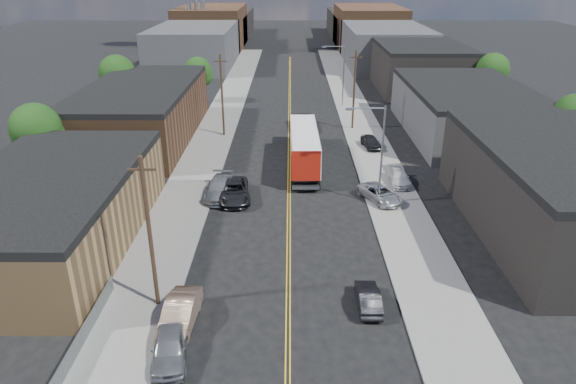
{
  "coord_description": "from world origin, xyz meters",
  "views": [
    {
      "loc": [
        0.12,
        -16.65,
        19.7
      ],
      "look_at": [
        -0.07,
        22.01,
        2.5
      ],
      "focal_mm": 32.0,
      "sensor_mm": 36.0,
      "label": 1
    }
  ],
  "objects_px": {
    "car_right_lot_c": "(371,142)",
    "car_right_lot_b": "(399,177)",
    "car_ahead_truck": "(303,122)",
    "car_left_c": "(234,191)",
    "car_right_lot_a": "(380,194)",
    "car_right_oncoming": "(368,298)",
    "car_left_b": "(180,314)",
    "semi_truck": "(304,143)",
    "car_left_a": "(170,346)",
    "car_left_d": "(220,188)"
  },
  "relations": [
    {
      "from": "car_left_b",
      "to": "car_left_d",
      "type": "xyz_separation_m",
      "value": [
        0.0,
        18.55,
        0.0
      ]
    },
    {
      "from": "semi_truck",
      "to": "car_left_d",
      "type": "relative_size",
      "value": 2.8
    },
    {
      "from": "car_left_a",
      "to": "car_ahead_truck",
      "type": "xyz_separation_m",
      "value": [
        8.12,
        43.16,
        0.04
      ]
    },
    {
      "from": "car_right_lot_b",
      "to": "car_right_lot_c",
      "type": "relative_size",
      "value": 1.08
    },
    {
      "from": "car_left_a",
      "to": "car_right_lot_a",
      "type": "height_order",
      "value": "car_left_a"
    },
    {
      "from": "semi_truck",
      "to": "car_right_oncoming",
      "type": "distance_m",
      "value": 25.63
    },
    {
      "from": "car_left_c",
      "to": "car_left_b",
      "type": "bearing_deg",
      "value": -101.93
    },
    {
      "from": "car_left_a",
      "to": "car_right_lot_b",
      "type": "xyz_separation_m",
      "value": [
        17.06,
        24.15,
        -0.0
      ]
    },
    {
      "from": "car_left_d",
      "to": "car_right_lot_c",
      "type": "distance_m",
      "value": 20.9
    },
    {
      "from": "car_left_d",
      "to": "car_right_lot_b",
      "type": "height_order",
      "value": "car_left_d"
    },
    {
      "from": "car_right_lot_a",
      "to": "car_right_lot_b",
      "type": "bearing_deg",
      "value": 31.18
    },
    {
      "from": "car_right_lot_c",
      "to": "car_left_a",
      "type": "bearing_deg",
      "value": -124.14
    },
    {
      "from": "car_left_c",
      "to": "car_right_oncoming",
      "type": "distance_m",
      "value": 18.93
    },
    {
      "from": "car_left_d",
      "to": "car_right_lot_b",
      "type": "bearing_deg",
      "value": 10.25
    },
    {
      "from": "car_left_c",
      "to": "car_right_lot_c",
      "type": "xyz_separation_m",
      "value": [
        14.48,
        14.14,
        0.02
      ]
    },
    {
      "from": "car_left_d",
      "to": "car_left_b",
      "type": "bearing_deg",
      "value": -89.32
    },
    {
      "from": "car_left_c",
      "to": "car_ahead_truck",
      "type": "relative_size",
      "value": 0.99
    },
    {
      "from": "semi_truck",
      "to": "car_right_lot_a",
      "type": "height_order",
      "value": "semi_truck"
    },
    {
      "from": "car_left_b",
      "to": "car_left_c",
      "type": "height_order",
      "value": "car_left_b"
    },
    {
      "from": "car_right_lot_c",
      "to": "car_left_b",
      "type": "bearing_deg",
      "value": -125.94
    },
    {
      "from": "car_right_lot_c",
      "to": "car_right_lot_b",
      "type": "bearing_deg",
      "value": -93.39
    },
    {
      "from": "car_right_lot_a",
      "to": "car_ahead_truck",
      "type": "relative_size",
      "value": 0.8
    },
    {
      "from": "car_left_a",
      "to": "car_right_lot_c",
      "type": "distance_m",
      "value": 38.31
    },
    {
      "from": "semi_truck",
      "to": "car_left_b",
      "type": "height_order",
      "value": "semi_truck"
    },
    {
      "from": "car_right_oncoming",
      "to": "car_left_a",
      "type": "bearing_deg",
      "value": 22.4
    },
    {
      "from": "semi_truck",
      "to": "car_left_a",
      "type": "height_order",
      "value": "semi_truck"
    },
    {
      "from": "car_right_lot_b",
      "to": "car_ahead_truck",
      "type": "bearing_deg",
      "value": 116.9
    },
    {
      "from": "car_left_b",
      "to": "car_ahead_truck",
      "type": "bearing_deg",
      "value": 81.84
    },
    {
      "from": "car_left_c",
      "to": "car_right_lot_c",
      "type": "height_order",
      "value": "car_left_c"
    },
    {
      "from": "car_right_lot_c",
      "to": "car_ahead_truck",
      "type": "xyz_separation_m",
      "value": [
        -7.76,
        8.3,
        -0.02
      ]
    },
    {
      "from": "car_left_a",
      "to": "car_right_oncoming",
      "type": "bearing_deg",
      "value": 14.36
    },
    {
      "from": "semi_truck",
      "to": "car_left_b",
      "type": "relative_size",
      "value": 3.19
    },
    {
      "from": "car_left_c",
      "to": "car_right_lot_b",
      "type": "height_order",
      "value": "car_left_c"
    },
    {
      "from": "car_right_oncoming",
      "to": "car_right_lot_a",
      "type": "bearing_deg",
      "value": -101.45
    },
    {
      "from": "car_right_lot_a",
      "to": "car_right_lot_b",
      "type": "relative_size",
      "value": 1.08
    },
    {
      "from": "car_right_oncoming",
      "to": "car_right_lot_c",
      "type": "relative_size",
      "value": 0.96
    },
    {
      "from": "car_left_a",
      "to": "car_right_lot_c",
      "type": "relative_size",
      "value": 1.14
    },
    {
      "from": "car_right_lot_a",
      "to": "car_right_lot_b",
      "type": "distance_m",
      "value": 4.66
    },
    {
      "from": "car_right_oncoming",
      "to": "car_right_lot_a",
      "type": "distance_m",
      "value": 15.86
    },
    {
      "from": "car_left_d",
      "to": "car_right_oncoming",
      "type": "height_order",
      "value": "car_left_d"
    },
    {
      "from": "car_ahead_truck",
      "to": "car_right_lot_b",
      "type": "bearing_deg",
      "value": -68.14
    },
    {
      "from": "car_left_c",
      "to": "car_right_oncoming",
      "type": "xyz_separation_m",
      "value": [
        10.0,
        -16.07,
        -0.18
      ]
    },
    {
      "from": "car_left_a",
      "to": "car_ahead_truck",
      "type": "height_order",
      "value": "car_ahead_truck"
    },
    {
      "from": "car_right_lot_a",
      "to": "car_right_lot_b",
      "type": "height_order",
      "value": "car_right_lot_a"
    },
    {
      "from": "car_right_lot_c",
      "to": "semi_truck",
      "type": "bearing_deg",
      "value": -158.1
    },
    {
      "from": "car_right_lot_a",
      "to": "car_ahead_truck",
      "type": "bearing_deg",
      "value": 78.71
    },
    {
      "from": "car_left_d",
      "to": "car_right_lot_c",
      "type": "height_order",
      "value": "car_left_d"
    },
    {
      "from": "car_left_a",
      "to": "car_left_c",
      "type": "height_order",
      "value": "car_left_c"
    },
    {
      "from": "car_left_a",
      "to": "car_left_d",
      "type": "relative_size",
      "value": 0.82
    },
    {
      "from": "car_right_oncoming",
      "to": "car_right_lot_b",
      "type": "height_order",
      "value": "car_right_lot_b"
    }
  ]
}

